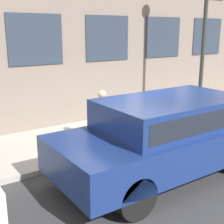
# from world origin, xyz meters

# --- Properties ---
(ground_plane) EXTENTS (80.00, 80.00, 0.00)m
(ground_plane) POSITION_xyz_m (0.00, 0.00, 0.00)
(ground_plane) COLOR #38383A
(sidewalk) EXTENTS (2.76, 60.00, 0.12)m
(sidewalk) POSITION_xyz_m (1.38, 0.00, 0.06)
(sidewalk) COLOR #B2ADA3
(sidewalk) RESTS_ON ground_plane
(fire_hydrant) EXTENTS (0.32, 0.44, 0.76)m
(fire_hydrant) POSITION_xyz_m (0.51, -0.18, 0.51)
(fire_hydrant) COLOR gold
(fire_hydrant) RESTS_ON sidewalk
(person) EXTENTS (0.34, 0.22, 1.40)m
(person) POSITION_xyz_m (0.75, 0.26, 0.96)
(person) COLOR #232328
(person) RESTS_ON sidewalk
(parked_truck_navy_near) EXTENTS (2.02, 4.86, 1.68)m
(parked_truck_navy_near) POSITION_xyz_m (-1.48, 0.04, 0.98)
(parked_truck_navy_near) COLOR black
(parked_truck_navy_near) RESTS_ON ground_plane
(street_lamp) EXTENTS (0.36, 0.36, 5.56)m
(street_lamp) POSITION_xyz_m (0.52, -3.24, 3.57)
(street_lamp) COLOR #2D332D
(street_lamp) RESTS_ON sidewalk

